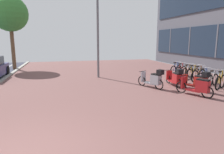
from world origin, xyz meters
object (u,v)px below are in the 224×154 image
object	(u,v)px
bicycle_rack_10	(176,70)
scooter_extra	(153,79)
bicycle_rack_04	(213,80)
bicycle_rack_07	(193,74)
bicycle_rack_09	(181,71)
scooter_near	(198,81)
lamp_post	(98,25)
scooter_far	(198,87)
street_tree	(10,14)
bicycle_rack_03	(220,82)
bicycle_rack_08	(187,72)
scooter_mid	(175,78)
bicycle_rack_06	(198,75)
bicycle_rack_05	(204,78)

from	to	relation	value
bicycle_rack_10	scooter_extra	bearing A→B (deg)	-135.33
bicycle_rack_04	bicycle_rack_07	xyz separation A→B (m)	(0.13, 1.87, 0.01)
bicycle_rack_09	scooter_extra	world-z (taller)	scooter_extra
scooter_near	bicycle_rack_09	bearing A→B (deg)	67.72
bicycle_rack_07	bicycle_rack_10	distance (m)	1.87
bicycle_rack_04	scooter_extra	distance (m)	3.35
lamp_post	scooter_far	bearing A→B (deg)	-58.35
scooter_far	street_tree	xyz separation A→B (m)	(-9.62, 11.09, 4.10)
bicycle_rack_03	bicycle_rack_08	xyz separation A→B (m)	(0.26, 3.12, -0.02)
bicycle_rack_03	scooter_mid	world-z (taller)	scooter_mid
bicycle_rack_08	scooter_mid	xyz separation A→B (m)	(-2.22, -2.12, 0.13)
bicycle_rack_06	bicycle_rack_04	bearing A→B (deg)	-93.19
bicycle_rack_03	bicycle_rack_06	distance (m)	1.88
scooter_near	bicycle_rack_04	bearing A→B (deg)	24.95
bicycle_rack_06	scooter_far	distance (m)	3.51
bicycle_rack_05	bicycle_rack_06	world-z (taller)	bicycle_rack_06
bicycle_rack_10	scooter_far	size ratio (longest dim) A/B	0.77
bicycle_rack_05	scooter_far	world-z (taller)	bicycle_rack_05
bicycle_rack_05	bicycle_rack_03	bearing A→B (deg)	-90.57
scooter_mid	scooter_extra	xyz separation A→B (m)	(-1.30, -0.03, 0.00)
bicycle_rack_06	scooter_near	world-z (taller)	scooter_near
bicycle_rack_03	bicycle_rack_07	bearing A→B (deg)	85.29
bicycle_rack_07	bicycle_rack_08	size ratio (longest dim) A/B	1.04
bicycle_rack_05	bicycle_rack_09	distance (m)	2.50
bicycle_rack_05	scooter_extra	distance (m)	3.28
bicycle_rack_05	bicycle_rack_08	xyz separation A→B (m)	(0.25, 1.87, -0.00)
lamp_post	bicycle_rack_04	bearing A→B (deg)	-36.15
bicycle_rack_03	street_tree	size ratio (longest dim) A/B	0.20
bicycle_rack_04	scooter_near	world-z (taller)	scooter_near
bicycle_rack_05	scooter_extra	xyz separation A→B (m)	(-3.27, -0.28, 0.13)
street_tree	bicycle_rack_05	bearing A→B (deg)	-37.54
bicycle_rack_06	bicycle_rack_10	bearing A→B (deg)	89.17
bicycle_rack_05	bicycle_rack_10	size ratio (longest dim) A/B	1.03
bicycle_rack_08	scooter_extra	world-z (taller)	scooter_extra
bicycle_rack_03	bicycle_rack_10	bearing A→B (deg)	87.64
bicycle_rack_04	bicycle_rack_08	distance (m)	2.50
bicycle_rack_04	scooter_extra	xyz separation A→B (m)	(-3.33, 0.35, 0.13)
bicycle_rack_05	bicycle_rack_06	size ratio (longest dim) A/B	0.95
scooter_mid	scooter_extra	distance (m)	1.30
bicycle_rack_03	lamp_post	distance (m)	7.77
scooter_far	scooter_near	bearing A→B (deg)	52.56
lamp_post	scooter_extra	bearing A→B (deg)	-59.33
scooter_extra	lamp_post	xyz separation A→B (m)	(-2.18, 3.68, 2.93)
bicycle_rack_06	lamp_post	xyz separation A→B (m)	(-5.58, 2.78, 3.04)
bicycle_rack_07	bicycle_rack_08	distance (m)	0.63
bicycle_rack_05	scooter_near	size ratio (longest dim) A/B	0.75
bicycle_rack_07	scooter_near	size ratio (longest dim) A/B	0.75
bicycle_rack_07	scooter_mid	world-z (taller)	scooter_mid
bicycle_rack_06	bicycle_rack_07	xyz separation A→B (m)	(0.06, 0.62, -0.01)
scooter_mid	scooter_far	distance (m)	1.89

